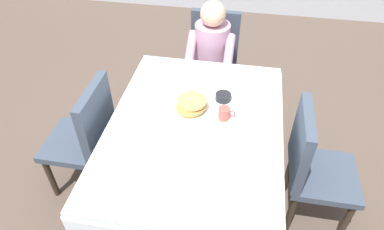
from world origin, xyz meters
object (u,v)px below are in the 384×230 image
Objects in this scene: chair_diner at (213,56)px; cup_coffee at (224,113)px; fork_left_of_plate at (162,110)px; diner_person at (211,52)px; dining_table_main at (195,135)px; spoon_near_edge at (187,150)px; chair_right_side at (311,163)px; chair_left_side at (87,134)px; syrup_pitcher at (164,96)px; plate_breakfast at (191,111)px; bowl_butter at (223,97)px; knife_right_of_plate at (219,117)px; breakfast_stack at (191,105)px.

chair_diner reaches higher than cup_coffee.
diner_person is at bearing -17.53° from fork_left_of_plate.
dining_table_main is 0.24m from spoon_near_edge.
chair_diner is 0.21m from diner_person.
chair_diner is 1.00× the size of chair_right_side.
dining_table_main is at bearing -150.83° from cup_coffee.
syrup_pitcher is (0.52, 0.21, 0.25)m from chair_left_side.
diner_person is at bearing 88.82° from plate_breakfast.
bowl_butter is (-0.62, 0.29, 0.23)m from chair_right_side.
chair_left_side is at bearing -174.04° from cup_coffee.
cup_coffee is (0.21, -0.91, 0.11)m from diner_person.
cup_coffee is at bearing -103.43° from knife_right_of_plate.
bowl_butter is at bearing 10.95° from syrup_pitcher.
chair_right_side is (0.80, -1.17, 0.00)m from chair_diner.
spoon_near_edge is (0.76, -0.22, 0.21)m from chair_left_side.
chair_diner is 1.38m from chair_left_side.
diner_person reaches higher than knife_right_of_plate.
cup_coffee is (0.22, -0.03, 0.03)m from plate_breakfast.
chair_right_side is at bearing -101.17° from knife_right_of_plate.
bowl_butter is 0.19m from knife_right_of_plate.
breakfast_stack is at bearing 172.35° from cup_coffee.
cup_coffee is at bearing -6.93° from plate_breakfast.
dining_table_main is at bearing 125.15° from knife_right_of_plate.
chair_right_side reaches higher than fork_left_of_plate.
chair_left_side is at bearing 180.00° from dining_table_main.
chair_diner is at bearing 100.92° from cup_coffee.
chair_left_side is at bearing -170.09° from plate_breakfast.
dining_table_main is 7.62× the size of knife_right_of_plate.
syrup_pitcher is at bearing -169.05° from bowl_butter.
plate_breakfast reaches higher than knife_right_of_plate.
breakfast_stack is (-0.05, 0.13, 0.15)m from dining_table_main.
dining_table_main is at bearing -90.00° from chair_left_side.
chair_left_side is 1.00× the size of chair_right_side.
knife_right_of_plate is at bearing 168.14° from cup_coffee.
cup_coffee reaches higher than bowl_butter.
dining_table_main is 0.17m from plate_breakfast.
chair_diner is at bearing 88.98° from breakfast_stack.
bowl_butter is (0.18, -0.88, 0.23)m from chair_diner.
plate_breakfast reaches higher than fork_left_of_plate.
knife_right_of_plate is (0.91, 0.11, 0.21)m from chair_left_side.
plate_breakfast is (-0.02, -1.04, 0.22)m from chair_diner.
knife_right_of_plate is (-0.01, -0.19, -0.02)m from bowl_butter.
cup_coffee is at bearing -7.65° from breakfast_stack.
diner_person reaches higher than syrup_pitcher.
plate_breakfast is at bearing -23.57° from syrup_pitcher.
chair_right_side is at bearing 124.36° from chair_diner.
chair_diner reaches higher than breakfast_stack.
plate_breakfast is 1.37× the size of breakfast_stack.
fork_left_of_plate is at bearing 88.44° from knife_right_of_plate.
diner_person reaches higher than cup_coffee.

